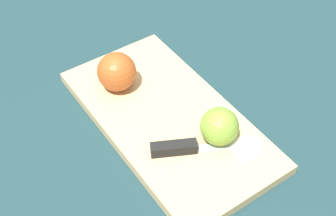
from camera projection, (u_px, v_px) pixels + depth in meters
ground_plane at (168, 123)px, 0.86m from camera, size 4.00×4.00×0.00m
cutting_board at (168, 119)px, 0.85m from camera, size 0.46×0.29×0.02m
apple_half_left at (117, 72)px, 0.87m from camera, size 0.07×0.07×0.07m
apple_half_right at (219, 127)px, 0.78m from camera, size 0.07×0.07×0.07m
knife at (180, 148)px, 0.78m from camera, size 0.07×0.18×0.02m
apple_slice at (247, 149)px, 0.79m from camera, size 0.05×0.05×0.00m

